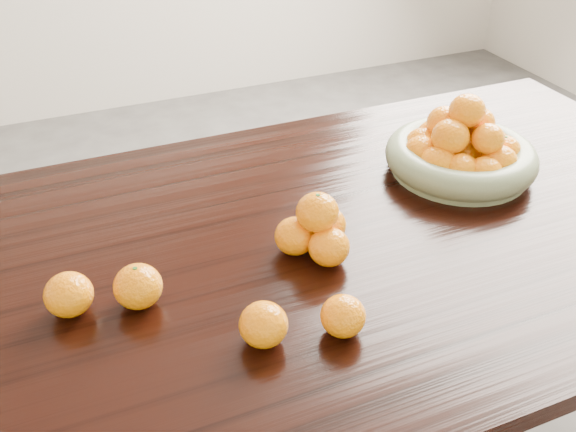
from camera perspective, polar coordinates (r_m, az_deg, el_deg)
name	(u,v)px	position (r m, az deg, el deg)	size (l,w,h in m)	color
dining_table	(289,280)	(1.29, 0.13, -5.72)	(2.00, 1.00, 0.75)	black
fruit_bowl	(461,151)	(1.50, 15.14, 5.59)	(0.34, 0.34, 0.18)	gray
orange_pyramid	(317,230)	(1.18, 2.58, -1.22)	(0.15, 0.14, 0.12)	orange
loose_orange_0	(138,286)	(1.10, -13.19, -6.11)	(0.08, 0.08, 0.08)	orange
loose_orange_1	(264,325)	(1.01, -2.19, -9.62)	(0.08, 0.08, 0.07)	orange
loose_orange_2	(343,316)	(1.03, 4.91, -8.85)	(0.07, 0.07, 0.07)	orange
loose_orange_3	(69,295)	(1.12, -18.91, -6.62)	(0.08, 0.08, 0.07)	orange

